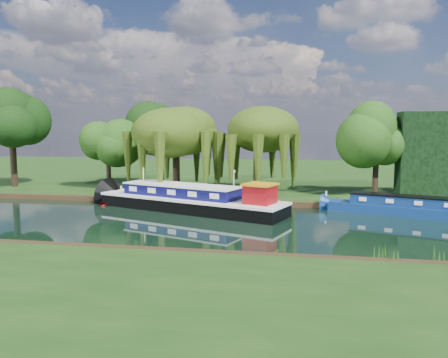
# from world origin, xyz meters

# --- Properties ---
(ground) EXTENTS (120.00, 120.00, 0.00)m
(ground) POSITION_xyz_m (0.00, 0.00, 0.00)
(ground) COLOR black
(far_bank) EXTENTS (120.00, 52.00, 0.45)m
(far_bank) POSITION_xyz_m (0.00, 34.00, 0.23)
(far_bank) COLOR black
(far_bank) RESTS_ON ground
(dutch_barge) EXTENTS (17.08, 9.27, 3.54)m
(dutch_barge) POSITION_xyz_m (-2.24, 4.88, 0.88)
(dutch_barge) COLOR black
(dutch_barge) RESTS_ON ground
(narrowboat) EXTENTS (11.87, 5.52, 1.73)m
(narrowboat) POSITION_xyz_m (14.97, 5.95, 0.62)
(narrowboat) COLOR navy
(narrowboat) RESTS_ON ground
(red_dinghy) EXTENTS (2.86, 2.15, 0.56)m
(red_dinghy) POSITION_xyz_m (-9.77, 6.35, 0.00)
(red_dinghy) COLOR maroon
(red_dinghy) RESTS_ON ground
(willow_left) EXTENTS (6.74, 6.74, 8.07)m
(willow_left) POSITION_xyz_m (-5.39, 11.30, 6.31)
(willow_left) COLOR black
(willow_left) RESTS_ON far_bank
(willow_right) EXTENTS (6.37, 6.37, 7.76)m
(willow_right) POSITION_xyz_m (2.52, 12.44, 6.11)
(willow_right) COLOR black
(willow_right) RESTS_ON far_bank
(tree_far_left) EXTENTS (4.45, 4.45, 7.17)m
(tree_far_left) POSITION_xyz_m (-13.67, 13.71, 5.37)
(tree_far_left) COLOR black
(tree_far_left) RESTS_ON far_bank
(tree_far_back) EXTENTS (5.81, 5.81, 9.78)m
(tree_far_back) POSITION_xyz_m (-24.75, 13.35, 7.26)
(tree_far_back) COLOR black
(tree_far_back) RESTS_ON far_bank
(tree_far_mid) EXTENTS (5.26, 5.26, 8.60)m
(tree_far_mid) POSITION_xyz_m (-8.80, 16.98, 6.38)
(tree_far_mid) COLOR black
(tree_far_mid) RESTS_ON far_bank
(tree_far_right) EXTENTS (4.74, 4.74, 7.76)m
(tree_far_right) POSITION_xyz_m (13.93, 13.75, 5.79)
(tree_far_right) COLOR black
(tree_far_right) RESTS_ON far_bank
(conifer_hedge) EXTENTS (6.00, 3.00, 8.00)m
(conifer_hedge) POSITION_xyz_m (19.00, 14.00, 4.45)
(conifer_hedge) COLOR black
(conifer_hedge) RESTS_ON far_bank
(lamppost) EXTENTS (0.36, 0.36, 2.56)m
(lamppost) POSITION_xyz_m (0.50, 10.50, 2.42)
(lamppost) COLOR silver
(lamppost) RESTS_ON far_bank
(mooring_posts) EXTENTS (19.16, 0.16, 1.00)m
(mooring_posts) POSITION_xyz_m (-0.50, 8.40, 0.95)
(mooring_posts) COLOR silver
(mooring_posts) RESTS_ON far_bank
(reeds_near) EXTENTS (33.70, 1.50, 1.10)m
(reeds_near) POSITION_xyz_m (6.87, -7.57, 0.55)
(reeds_near) COLOR #1B4211
(reeds_near) RESTS_ON ground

